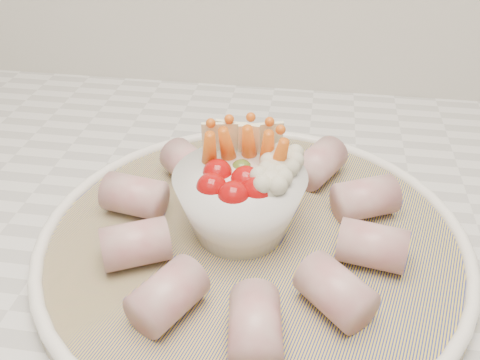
# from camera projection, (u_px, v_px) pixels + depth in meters

# --- Properties ---
(serving_platter) EXTENTS (0.47, 0.47, 0.02)m
(serving_platter) POSITION_uv_depth(u_px,v_px,m) (253.00, 240.00, 0.49)
(serving_platter) COLOR navy
(serving_platter) RESTS_ON kitchen_counter
(veggie_bowl) EXTENTS (0.12, 0.12, 0.10)m
(veggie_bowl) POSITION_uv_depth(u_px,v_px,m) (243.00, 195.00, 0.47)
(veggie_bowl) COLOR white
(veggie_bowl) RESTS_ON serving_platter
(cured_meat_rolls) EXTENTS (0.28, 0.28, 0.04)m
(cured_meat_rolls) POSITION_uv_depth(u_px,v_px,m) (253.00, 220.00, 0.47)
(cured_meat_rolls) COLOR #A54B53
(cured_meat_rolls) RESTS_ON serving_platter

